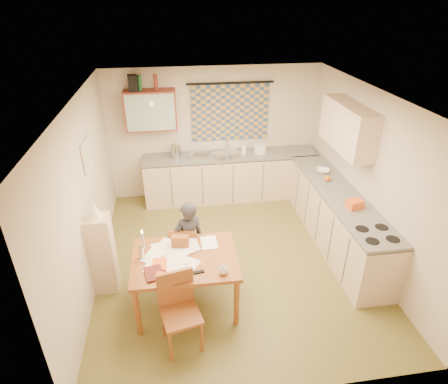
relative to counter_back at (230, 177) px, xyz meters
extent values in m
cube|color=brown|center=(-0.27, -1.95, -0.46)|extent=(4.00, 4.50, 0.02)
cube|color=white|center=(-0.27, -1.95, 2.06)|extent=(4.00, 4.50, 0.02)
cube|color=beige|center=(-0.27, 0.31, 0.80)|extent=(4.00, 0.02, 2.50)
cube|color=beige|center=(-0.27, -4.21, 0.80)|extent=(4.00, 0.02, 2.50)
cube|color=beige|center=(-2.28, -1.95, 0.80)|extent=(0.02, 4.50, 2.50)
cube|color=beige|center=(1.74, -1.95, 0.80)|extent=(0.02, 4.50, 2.50)
cube|color=navy|center=(0.03, 0.27, 1.20)|extent=(1.45, 0.03, 1.05)
cylinder|color=black|center=(0.03, 0.25, 1.75)|extent=(1.60, 0.04, 0.04)
cube|color=maroon|center=(-1.42, 0.13, 1.35)|extent=(0.90, 0.34, 0.70)
cube|color=#99B2A5|center=(-1.42, -0.04, 1.35)|extent=(0.84, 0.02, 0.64)
cube|color=#CCAA8B|center=(1.56, -1.40, 1.40)|extent=(0.34, 1.30, 0.70)
cube|color=#EEE8CB|center=(-2.24, -1.55, 1.25)|extent=(0.04, 0.50, 0.40)
cube|color=#EAEACE|center=(-2.22, -1.55, 1.25)|extent=(0.01, 0.42, 0.32)
cube|color=#CCAA8B|center=(0.00, 0.00, -0.02)|extent=(3.30, 0.60, 0.86)
cube|color=#5D5B57|center=(0.00, 0.00, 0.45)|extent=(3.30, 0.62, 0.04)
cube|color=#CCAA8B|center=(1.43, -1.75, -0.02)|extent=(0.60, 2.95, 0.86)
cube|color=#5D5B57|center=(1.43, -1.75, 0.45)|extent=(0.62, 2.95, 0.04)
cube|color=white|center=(1.43, -2.88, -0.01)|extent=(0.59, 0.59, 0.88)
cube|color=black|center=(1.43, -2.88, 0.45)|extent=(0.56, 0.56, 0.03)
cube|color=silver|center=(-0.05, 0.00, 0.43)|extent=(0.68, 0.62, 0.10)
cylinder|color=silver|center=(-0.04, 0.18, 0.61)|extent=(0.03, 0.03, 0.28)
cube|color=silver|center=(-0.61, 0.00, 0.50)|extent=(0.42, 0.38, 0.06)
cylinder|color=silver|center=(-1.03, 0.00, 0.59)|extent=(0.24, 0.24, 0.24)
cylinder|color=white|center=(0.57, 0.00, 0.55)|extent=(0.30, 0.30, 0.16)
imported|color=white|center=(0.27, 0.05, 0.57)|extent=(0.11, 0.11, 0.19)
imported|color=white|center=(1.43, -1.02, 0.50)|extent=(0.39, 0.39, 0.06)
cube|color=orange|center=(1.43, -2.21, 0.53)|extent=(0.25, 0.21, 0.12)
sphere|color=orange|center=(1.38, -1.34, 0.52)|extent=(0.10, 0.10, 0.10)
cube|color=black|center=(-1.68, 0.13, 1.83)|extent=(0.18, 0.21, 0.26)
cylinder|color=#195926|center=(-1.56, 0.13, 1.83)|extent=(0.09, 0.09, 0.26)
cylinder|color=maroon|center=(-1.29, 0.13, 1.83)|extent=(0.07, 0.07, 0.26)
cube|color=brown|center=(-1.03, -2.78, 0.27)|extent=(1.31, 1.00, 0.05)
cube|color=brown|center=(-1.00, -2.18, -0.04)|extent=(0.46, 0.46, 0.04)
cube|color=brown|center=(-1.04, -2.34, 0.18)|extent=(0.38, 0.13, 0.42)
cube|color=brown|center=(-1.12, -3.43, 0.00)|extent=(0.50, 0.50, 0.04)
cube|color=brown|center=(-1.17, -3.24, 0.25)|extent=(0.42, 0.13, 0.46)
imported|color=black|center=(-0.96, -2.26, 0.16)|extent=(0.63, 0.56, 1.23)
cube|color=#CCAA8B|center=(-2.11, -2.32, 0.12)|extent=(0.32, 0.30, 1.15)
cone|color=#EEE8CB|center=(-2.11, -2.32, 0.81)|extent=(0.20, 0.20, 0.22)
cube|color=brown|center=(-1.07, -2.54, 0.38)|extent=(0.23, 0.13, 0.16)
imported|color=white|center=(-0.60, -3.14, 0.34)|extent=(0.17, 0.17, 0.09)
imported|color=maroon|center=(-1.51, -3.06, 0.31)|extent=(0.30, 0.34, 0.03)
imported|color=orange|center=(-1.43, -2.88, 0.31)|extent=(0.18, 0.25, 0.02)
cube|color=orange|center=(-1.31, -3.09, 0.32)|extent=(0.14, 0.11, 0.04)
cube|color=black|center=(-0.88, -3.09, 0.31)|extent=(0.14, 0.06, 0.02)
cylinder|color=silver|center=(-1.55, -2.73, 0.39)|extent=(0.07, 0.07, 0.18)
cylinder|color=white|center=(-1.51, -2.76, 0.59)|extent=(0.03, 0.03, 0.22)
sphere|color=#FFCC66|center=(-1.52, -2.74, 0.71)|extent=(0.02, 0.02, 0.02)
cube|color=white|center=(-1.27, -2.49, 0.30)|extent=(0.34, 0.36, 0.00)
cube|color=white|center=(-1.12, -2.56, 0.30)|extent=(0.33, 0.36, 0.00)
cube|color=white|center=(-1.00, -2.95, 0.30)|extent=(0.34, 0.36, 0.00)
cube|color=white|center=(-1.33, -2.57, 0.30)|extent=(0.26, 0.33, 0.00)
cube|color=white|center=(-0.70, -2.52, 0.31)|extent=(0.22, 0.30, 0.00)
cube|color=white|center=(-1.40, -2.88, 0.31)|extent=(0.28, 0.34, 0.00)
cube|color=white|center=(-1.42, -2.71, 0.31)|extent=(0.33, 0.36, 0.00)
cube|color=white|center=(-0.96, -2.49, 0.31)|extent=(0.25, 0.32, 0.00)
cube|color=white|center=(-0.97, -2.57, 0.31)|extent=(0.32, 0.36, 0.00)
cube|color=white|center=(-1.21, -2.88, 0.31)|extent=(0.31, 0.36, 0.00)
cube|color=white|center=(-1.10, -2.78, 0.31)|extent=(0.23, 0.31, 0.00)
cube|color=white|center=(-1.14, -2.91, 0.32)|extent=(0.23, 0.31, 0.00)
camera|label=1|loc=(-1.09, -6.50, 3.21)|focal=30.00mm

